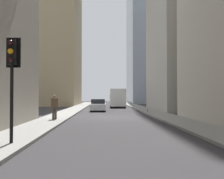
{
  "coord_description": "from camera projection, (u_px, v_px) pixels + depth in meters",
  "views": [
    {
      "loc": [
        -22.1,
        0.72,
        1.83
      ],
      "look_at": [
        18.05,
        -0.52,
        2.76
      ],
      "focal_mm": 42.19,
      "sensor_mm": 36.0,
      "label": 1
    }
  ],
  "objects": [
    {
      "name": "ground_plane",
      "position": [
        112.0,
        117.0,
        22.06
      ],
      "size": [
        135.0,
        135.0,
        0.0
      ],
      "primitive_type": "plane",
      "color": "#302D30"
    },
    {
      "name": "sidewalk_right",
      "position": [
        59.0,
        117.0,
        21.93
      ],
      "size": [
        90.0,
        2.2,
        0.14
      ],
      "primitive_type": "cube",
      "color": "gray",
      "rests_on": "ground_plane"
    },
    {
      "name": "sidewalk_left",
      "position": [
        166.0,
        116.0,
        22.2
      ],
      "size": [
        90.0,
        2.2,
        0.14
      ],
      "primitive_type": "cube",
      "color": "gray",
      "rests_on": "ground_plane"
    },
    {
      "name": "building_left_midfar",
      "position": [
        194.0,
        6.0,
        33.18
      ],
      "size": [
        12.97,
        10.0,
        26.25
      ],
      "color": "#B7B2A5",
      "rests_on": "ground_plane"
    },
    {
      "name": "building_right_far",
      "position": [
        52.0,
        19.0,
        50.4
      ],
      "size": [
        14.63,
        10.5,
        33.21
      ],
      "color": "#9E8966",
      "rests_on": "ground_plane"
    },
    {
      "name": "delivery_truck",
      "position": [
        117.0,
        98.0,
        41.16
      ],
      "size": [
        6.46,
        2.25,
        2.84
      ],
      "color": "silver",
      "rests_on": "ground_plane"
    },
    {
      "name": "sedan_silver",
      "position": [
        98.0,
        105.0,
        31.05
      ],
      "size": [
        4.3,
        1.78,
        1.42
      ],
      "color": "#B7BABF",
      "rests_on": "ground_plane"
    },
    {
      "name": "traffic_light_foreground",
      "position": [
        12.0,
        65.0,
        9.45
      ],
      "size": [
        0.43,
        0.52,
        3.82
      ],
      "color": "black",
      "rests_on": "sidewalk_right"
    },
    {
      "name": "pedestrian",
      "position": [
        54.0,
        106.0,
        18.81
      ],
      "size": [
        0.26,
        0.44,
        1.75
      ],
      "color": "#473D33",
      "rests_on": "sidewalk_right"
    },
    {
      "name": "discarded_bottle",
      "position": [
        148.0,
        111.0,
        27.52
      ],
      "size": [
        0.07,
        0.07,
        0.27
      ],
      "color": "#236033",
      "rests_on": "sidewalk_left"
    }
  ]
}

